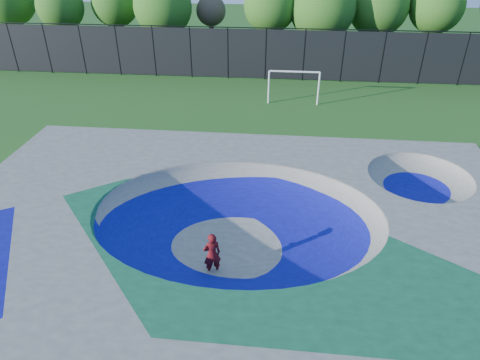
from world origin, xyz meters
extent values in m
plane|color=#215317|center=(0.00, 0.00, 0.00)|extent=(120.00, 120.00, 0.00)
cube|color=gray|center=(0.00, 0.00, 0.75)|extent=(22.00, 14.00, 1.50)
imported|color=#A90D12|center=(-0.71, -1.74, 0.87)|extent=(0.75, 0.64, 1.74)
cube|color=black|center=(-0.71, -1.74, 0.03)|extent=(0.81, 0.45, 0.05)
cylinder|color=white|center=(0.51, 15.64, 1.13)|extent=(0.12, 0.12, 2.27)
cylinder|color=white|center=(3.91, 15.64, 1.13)|extent=(0.12, 0.12, 2.27)
cylinder|color=white|center=(2.21, 15.64, 2.27)|extent=(3.40, 0.12, 0.12)
cylinder|color=black|center=(-21.00, 21.00, 2.00)|extent=(0.09, 0.09, 4.00)
cylinder|color=black|center=(-18.00, 21.00, 2.00)|extent=(0.09, 0.09, 4.00)
cylinder|color=black|center=(-15.00, 21.00, 2.00)|extent=(0.09, 0.09, 4.00)
cylinder|color=black|center=(-12.00, 21.00, 2.00)|extent=(0.09, 0.09, 4.00)
cylinder|color=black|center=(-9.00, 21.00, 2.00)|extent=(0.09, 0.09, 4.00)
cylinder|color=black|center=(-6.00, 21.00, 2.00)|extent=(0.09, 0.09, 4.00)
cylinder|color=black|center=(-3.00, 21.00, 2.00)|extent=(0.09, 0.09, 4.00)
cylinder|color=black|center=(0.00, 21.00, 2.00)|extent=(0.09, 0.09, 4.00)
cylinder|color=black|center=(3.00, 21.00, 2.00)|extent=(0.09, 0.09, 4.00)
cylinder|color=black|center=(6.00, 21.00, 2.00)|extent=(0.09, 0.09, 4.00)
cylinder|color=black|center=(9.00, 21.00, 2.00)|extent=(0.09, 0.09, 4.00)
cylinder|color=black|center=(12.00, 21.00, 2.00)|extent=(0.09, 0.09, 4.00)
cylinder|color=black|center=(15.00, 21.00, 2.00)|extent=(0.09, 0.09, 4.00)
cube|color=black|center=(0.00, 21.00, 2.00)|extent=(48.00, 0.03, 3.80)
cylinder|color=black|center=(0.00, 21.00, 4.00)|extent=(48.00, 0.08, 0.08)
cylinder|color=#442C22|center=(-23.83, 26.51, 1.63)|extent=(0.44, 0.44, 3.25)
cylinder|color=#442C22|center=(-18.56, 25.65, 1.51)|extent=(0.44, 0.44, 3.03)
sphere|color=#285C18|center=(-18.56, 25.65, 4.57)|extent=(4.11, 4.11, 4.11)
cylinder|color=#442C22|center=(-13.96, 26.84, 1.60)|extent=(0.44, 0.44, 3.20)
sphere|color=#285C18|center=(-13.96, 26.84, 4.76)|extent=(4.16, 4.16, 4.16)
cylinder|color=#442C22|center=(-9.02, 24.85, 1.47)|extent=(0.44, 0.44, 2.95)
sphere|color=#285C18|center=(-9.02, 24.85, 4.80)|extent=(4.95, 4.95, 4.95)
cylinder|color=#442C22|center=(-5.14, 26.46, 1.60)|extent=(0.44, 0.44, 3.21)
sphere|color=brown|center=(-5.14, 26.46, 4.31)|extent=(2.60, 2.60, 2.60)
cylinder|color=#442C22|center=(0.10, 25.21, 1.67)|extent=(0.44, 0.44, 3.33)
sphere|color=#285C18|center=(0.10, 25.21, 5.01)|extent=(4.47, 4.47, 4.47)
cylinder|color=#442C22|center=(4.43, 25.10, 1.44)|extent=(0.44, 0.44, 2.87)
sphere|color=#285C18|center=(4.43, 25.10, 4.91)|extent=(5.44, 5.44, 5.44)
cylinder|color=#442C22|center=(9.26, 26.74, 1.47)|extent=(0.44, 0.44, 2.95)
sphere|color=#285C18|center=(9.26, 26.74, 4.83)|extent=(5.03, 5.03, 5.03)
cylinder|color=#442C22|center=(13.97, 26.54, 1.64)|extent=(0.44, 0.44, 3.27)
sphere|color=#285C18|center=(13.97, 26.54, 4.94)|extent=(4.46, 4.46, 4.46)
camera|label=1|loc=(1.40, -13.01, 10.64)|focal=32.00mm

